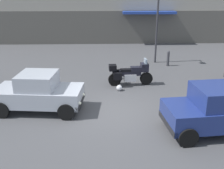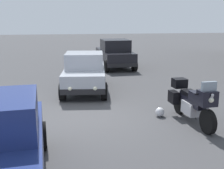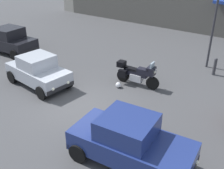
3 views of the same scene
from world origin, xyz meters
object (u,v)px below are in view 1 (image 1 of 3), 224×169
at_px(streetlamp_curbside, 158,22).
at_px(motorcycle, 130,73).
at_px(bollard_curbside, 168,58).
at_px(car_hatchback_near, 220,110).
at_px(helmet, 119,88).
at_px(car_compact_side, 39,92).

bearing_deg(streetlamp_curbside, motorcycle, -116.79).
height_order(streetlamp_curbside, bollard_curbside, streetlamp_curbside).
bearing_deg(motorcycle, car_hatchback_near, -65.58).
bearing_deg(bollard_curbside, helmet, -128.18).
relative_size(motorcycle, car_hatchback_near, 0.57).
relative_size(helmet, streetlamp_curbside, 0.07).
xyz_separation_m(helmet, streetlamp_curbside, (2.67, 4.92, 2.50)).
bearing_deg(bollard_curbside, car_compact_side, -136.56).
bearing_deg(bollard_curbside, car_hatchback_near, -91.04).
distance_m(motorcycle, bollard_curbside, 4.43).
xyz_separation_m(car_hatchback_near, bollard_curbside, (0.15, 8.20, -0.30)).
distance_m(motorcycle, car_compact_side, 4.82).
height_order(helmet, streetlamp_curbside, streetlamp_curbside).
bearing_deg(helmet, bollard_curbside, 51.82).
bearing_deg(car_hatchback_near, bollard_curbside, 83.68).
bearing_deg(motorcycle, bollard_curbside, 47.17).
xyz_separation_m(motorcycle, car_compact_side, (-3.90, -2.83, 0.15)).
bearing_deg(streetlamp_curbside, car_compact_side, -130.63).
bearing_deg(helmet, motorcycle, 53.00).
relative_size(car_compact_side, streetlamp_curbside, 0.84).
bearing_deg(car_compact_side, car_hatchback_near, -10.69).
bearing_deg(helmet, car_hatchback_near, -51.43).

